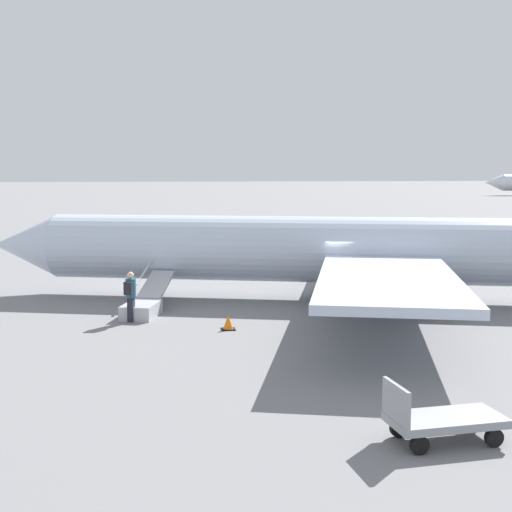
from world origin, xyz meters
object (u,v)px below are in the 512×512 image
at_px(luggage_cart, 440,419).
at_px(airplane_main, 374,250).
at_px(passenger, 130,293).
at_px(boarding_stairs, 144,304).

bearing_deg(luggage_cart, airplane_main, -108.16).
xyz_separation_m(passenger, luggage_cart, (-6.12, 12.04, -0.54)).
bearing_deg(boarding_stairs, airplane_main, -65.04).
height_order(airplane_main, luggage_cart, airplane_main).
bearing_deg(luggage_cart, boarding_stairs, -71.89).
bearing_deg(airplane_main, luggage_cart, 93.45).
distance_m(boarding_stairs, passenger, 1.42).
relative_size(airplane_main, luggage_cart, 13.21).
distance_m(airplane_main, boarding_stairs, 9.30).
height_order(boarding_stairs, luggage_cart, boarding_stairs).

